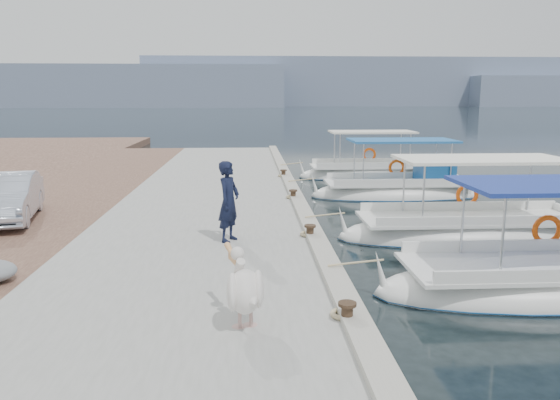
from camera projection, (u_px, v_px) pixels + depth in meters
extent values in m
plane|color=black|center=(334.00, 278.00, 11.78)|extent=(400.00, 400.00, 0.00)
cube|color=gray|center=(210.00, 218.00, 16.46)|extent=(6.00, 40.00, 0.50)
cube|color=#9E9B8C|center=(301.00, 207.00, 16.56)|extent=(0.44, 40.00, 0.12)
cube|color=brown|center=(41.00, 220.00, 16.18)|extent=(4.00, 40.00, 0.50)
cube|color=slate|center=(84.00, 87.00, 193.38)|extent=(140.00, 40.00, 14.00)
cube|color=slate|center=(352.00, 83.00, 218.27)|extent=(160.00, 40.00, 18.00)
ellipsoid|color=white|center=(559.00, 290.00, 10.89)|extent=(7.55, 2.44, 1.30)
ellipsoid|color=#144D8E|center=(559.00, 291.00, 10.90)|extent=(7.58, 2.49, 0.22)
cylinder|color=silver|center=(503.00, 241.00, 9.66)|extent=(0.05, 0.05, 1.60)
torus|color=#F7550D|center=(547.00, 230.00, 11.87)|extent=(0.68, 0.12, 0.68)
ellipsoid|color=white|center=(470.00, 236.00, 15.11)|extent=(7.42, 2.37, 1.30)
ellipsoid|color=#144D8E|center=(470.00, 237.00, 15.12)|extent=(7.46, 2.41, 0.22)
cube|color=white|center=(471.00, 218.00, 15.02)|extent=(6.09, 2.03, 0.08)
cube|color=white|center=(482.00, 159.00, 14.72)|extent=(4.45, 2.18, 0.08)
cylinder|color=silver|center=(423.00, 196.00, 13.90)|extent=(0.05, 0.05, 1.60)
torus|color=#F7550D|center=(467.00, 195.00, 16.05)|extent=(0.68, 0.12, 0.68)
ellipsoid|color=white|center=(395.00, 195.00, 21.29)|extent=(6.62, 2.27, 1.30)
ellipsoid|color=#144D8E|center=(395.00, 196.00, 21.30)|extent=(6.66, 2.31, 0.22)
cube|color=white|center=(396.00, 183.00, 21.20)|extent=(5.43, 1.95, 0.08)
cube|color=#2161A6|center=(402.00, 140.00, 20.90)|extent=(3.97, 2.09, 0.08)
cylinder|color=silver|center=(363.00, 165.00, 20.13)|extent=(0.05, 0.05, 1.60)
torus|color=#F7550D|center=(397.00, 168.00, 22.19)|extent=(0.68, 0.12, 0.68)
cube|color=#144D8E|center=(434.00, 168.00, 21.18)|extent=(1.20, 1.59, 1.00)
ellipsoid|color=white|center=(367.00, 177.00, 26.27)|extent=(6.59, 2.15, 1.30)
ellipsoid|color=#144D8E|center=(367.00, 177.00, 26.28)|extent=(6.62, 2.20, 0.22)
cube|color=white|center=(367.00, 166.00, 26.18)|extent=(5.40, 1.85, 0.08)
cube|color=white|center=(372.00, 132.00, 25.88)|extent=(3.95, 1.98, 0.08)
cylinder|color=silver|center=(340.00, 151.00, 25.15)|extent=(0.05, 0.05, 1.60)
torus|color=#F7550D|center=(369.00, 155.00, 27.11)|extent=(0.68, 0.12, 0.68)
cylinder|color=black|center=(347.00, 314.00, 8.20)|extent=(0.18, 0.18, 0.30)
cylinder|color=black|center=(347.00, 304.00, 8.18)|extent=(0.28, 0.28, 0.05)
cylinder|color=black|center=(310.00, 232.00, 13.11)|extent=(0.18, 0.18, 0.30)
cylinder|color=black|center=(310.00, 226.00, 13.08)|extent=(0.28, 0.28, 0.05)
cylinder|color=black|center=(293.00, 195.00, 18.01)|extent=(0.18, 0.18, 0.30)
cylinder|color=black|center=(293.00, 191.00, 17.98)|extent=(0.28, 0.28, 0.05)
cylinder|color=black|center=(283.00, 174.00, 22.91)|extent=(0.18, 0.18, 0.30)
cylinder|color=black|center=(283.00, 170.00, 22.88)|extent=(0.28, 0.28, 0.05)
cylinder|color=tan|center=(240.00, 317.00, 8.03)|extent=(0.05, 0.05, 0.34)
cylinder|color=tan|center=(251.00, 315.00, 8.09)|extent=(0.05, 0.05, 0.34)
ellipsoid|color=silver|center=(245.00, 291.00, 7.99)|extent=(0.70, 0.92, 0.64)
cylinder|color=silver|center=(239.00, 268.00, 8.21)|extent=(0.21, 0.32, 0.34)
sphere|color=silver|center=(237.00, 253.00, 8.26)|extent=(0.21, 0.21, 0.21)
cone|color=#EAA566|center=(232.00, 254.00, 8.58)|extent=(0.28, 0.63, 0.25)
imported|color=black|center=(229.00, 202.00, 12.71)|extent=(0.70, 0.82, 1.90)
imported|color=silver|center=(7.00, 198.00, 14.87)|extent=(2.18, 4.11, 1.29)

